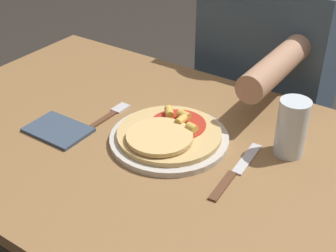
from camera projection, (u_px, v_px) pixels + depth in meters
name	position (u px, v px, depth m)	size (l,w,h in m)	color
dining_table	(163.00, 187.00, 1.11)	(1.28, 0.76, 0.76)	olive
plate	(168.00, 138.00, 1.06)	(0.27, 0.27, 0.01)	beige
pizza	(167.00, 133.00, 1.05)	(0.24, 0.24, 0.04)	tan
fork	(107.00, 117.00, 1.15)	(0.03, 0.18, 0.00)	brown
knife	(236.00, 171.00, 0.97)	(0.03, 0.22, 0.00)	brown
drinking_glass	(292.00, 128.00, 0.99)	(0.07, 0.07, 0.13)	silver
napkin	(58.00, 130.00, 1.10)	(0.15, 0.10, 0.01)	#38475B
person_diner	(266.00, 81.00, 1.48)	(0.40, 0.52, 1.18)	#2D2D38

